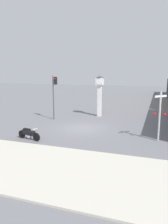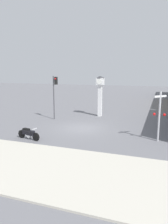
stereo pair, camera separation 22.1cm
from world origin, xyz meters
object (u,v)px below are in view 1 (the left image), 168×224
(railroad_crossing_signal, at_px, (160,114))
(clock_tower, at_px, (100,90))
(traffic_light, at_px, (54,90))
(motorcycle, at_px, (29,134))

(railroad_crossing_signal, bearing_deg, clock_tower, 131.55)
(railroad_crossing_signal, bearing_deg, traffic_light, 158.70)
(motorcycle, relative_size, railroad_crossing_signal, 0.57)
(motorcycle, distance_m, clock_tower, 10.94)
(clock_tower, height_order, traffic_light, traffic_light)
(clock_tower, bearing_deg, railroad_crossing_signal, -48.45)
(traffic_light, bearing_deg, clock_tower, 38.87)
(clock_tower, bearing_deg, motorcycle, -104.95)
(clock_tower, xyz_separation_m, traffic_light, (-4.05, -3.26, 0.16))
(traffic_light, bearing_deg, railroad_crossing_signal, -21.30)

